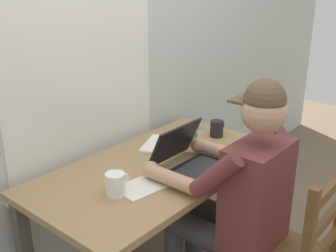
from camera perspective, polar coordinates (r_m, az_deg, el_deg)
name	(u,v)px	position (r m, az deg, el deg)	size (l,w,h in m)	color
back_wall	(96,42)	(2.21, -10.15, 11.60)	(6.00, 0.08, 2.60)	beige
desk	(159,181)	(2.13, -1.30, -7.84)	(1.35, 0.71, 0.71)	#9E7A51
seated_person	(236,193)	(1.91, 9.56, -9.36)	(0.50, 0.60, 1.24)	brown
laptop	(190,159)	(2.02, 3.11, -4.75)	(0.33, 0.33, 0.22)	black
computer_mouse	(229,150)	(2.23, 8.60, -3.43)	(0.06, 0.10, 0.03)	black
coffee_mug_white	(116,184)	(1.80, -7.41, -8.16)	(0.13, 0.09, 0.10)	white
coffee_mug_dark	(217,128)	(2.45, 6.94, -0.35)	(0.12, 0.08, 0.10)	black
book_stack_main	(180,139)	(2.32, 1.66, -1.90)	(0.20, 0.14, 0.06)	gold
paper_pile_near_laptop	(162,145)	(2.31, -0.85, -2.65)	(0.26, 0.19, 0.01)	white
paper_pile_back_corner	(142,187)	(1.87, -3.73, -8.62)	(0.22, 0.16, 0.01)	silver
landscape_photo_print	(191,128)	(2.58, 3.30, -0.29)	(0.13, 0.09, 0.00)	teal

